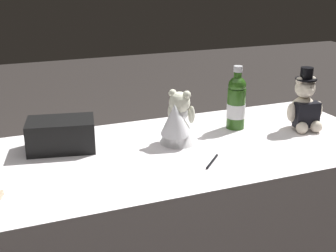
# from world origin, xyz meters

# --- Properties ---
(reception_table) EXTENTS (1.81, 0.76, 0.80)m
(reception_table) POSITION_xyz_m (0.00, 0.00, 0.40)
(reception_table) COLOR white
(reception_table) RESTS_ON ground_plane
(teddy_bear_groom) EXTENTS (0.17, 0.15, 0.28)m
(teddy_bear_groom) POSITION_xyz_m (0.65, 0.01, 0.90)
(teddy_bear_groom) COLOR beige
(teddy_bear_groom) RESTS_ON reception_table
(teddy_bear_bride) EXTENTS (0.21, 0.21, 0.22)m
(teddy_bear_bride) POSITION_xyz_m (0.07, 0.05, 0.89)
(teddy_bear_bride) COLOR white
(teddy_bear_bride) RESTS_ON reception_table
(champagne_bottle) EXTENTS (0.08, 0.08, 0.28)m
(champagne_bottle) POSITION_xyz_m (0.38, 0.13, 0.92)
(champagne_bottle) COLOR #285217
(champagne_bottle) RESTS_ON reception_table
(signing_pen) EXTENTS (0.10, 0.10, 0.01)m
(signing_pen) POSITION_xyz_m (0.11, -0.17, 0.80)
(signing_pen) COLOR black
(signing_pen) RESTS_ON reception_table
(gift_case_black) EXTENTS (0.29, 0.21, 0.12)m
(gift_case_black) POSITION_xyz_m (-0.39, 0.16, 0.86)
(gift_case_black) COLOR black
(gift_case_black) RESTS_ON reception_table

